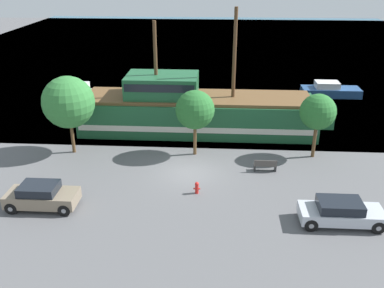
{
  "coord_description": "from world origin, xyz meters",
  "views": [
    {
      "loc": [
        1.83,
        -25.58,
        13.17
      ],
      "look_at": [
        0.1,
        2.0,
        1.2
      ],
      "focal_mm": 40.0,
      "sensor_mm": 36.0,
      "label": 1
    }
  ],
  "objects_px": {
    "moored_boat_outer": "(330,90)",
    "bench_promenade_east": "(265,165)",
    "pirate_ship": "(195,110)",
    "parked_car_curb_front": "(42,196)",
    "moored_boat_dockside": "(80,93)",
    "parked_car_curb_mid": "(341,212)",
    "fire_hydrant": "(197,187)"
  },
  "relations": [
    {
      "from": "moored_boat_dockside",
      "to": "parked_car_curb_mid",
      "type": "relative_size",
      "value": 1.37
    },
    {
      "from": "moored_boat_outer",
      "to": "parked_car_curb_mid",
      "type": "bearing_deg",
      "value": -101.66
    },
    {
      "from": "moored_boat_dockside",
      "to": "bench_promenade_east",
      "type": "relative_size",
      "value": 4.03
    },
    {
      "from": "parked_car_curb_front",
      "to": "parked_car_curb_mid",
      "type": "height_order",
      "value": "parked_car_curb_front"
    },
    {
      "from": "moored_boat_dockside",
      "to": "fire_hydrant",
      "type": "xyz_separation_m",
      "value": [
        13.02,
        -18.79,
        -0.17
      ]
    },
    {
      "from": "pirate_ship",
      "to": "parked_car_curb_mid",
      "type": "bearing_deg",
      "value": -56.95
    },
    {
      "from": "pirate_ship",
      "to": "parked_car_curb_front",
      "type": "xyz_separation_m",
      "value": [
        -8.09,
        -12.54,
        -1.05
      ]
    },
    {
      "from": "moored_boat_outer",
      "to": "parked_car_curb_mid",
      "type": "xyz_separation_m",
      "value": [
        -4.95,
        -23.96,
        0.13
      ]
    },
    {
      "from": "bench_promenade_east",
      "to": "moored_boat_dockside",
      "type": "bearing_deg",
      "value": 138.34
    },
    {
      "from": "parked_car_curb_front",
      "to": "fire_hydrant",
      "type": "relative_size",
      "value": 5.25
    },
    {
      "from": "pirate_ship",
      "to": "moored_boat_outer",
      "type": "xyz_separation_m",
      "value": [
        13.51,
        10.79,
        -1.21
      ]
    },
    {
      "from": "parked_car_curb_mid",
      "to": "fire_hydrant",
      "type": "relative_size",
      "value": 5.8
    },
    {
      "from": "fire_hydrant",
      "to": "pirate_ship",
      "type": "bearing_deg",
      "value": 93.81
    },
    {
      "from": "bench_promenade_east",
      "to": "pirate_ship",
      "type": "bearing_deg",
      "value": 125.73
    },
    {
      "from": "moored_boat_dockside",
      "to": "fire_hydrant",
      "type": "distance_m",
      "value": 22.86
    },
    {
      "from": "parked_car_curb_front",
      "to": "pirate_ship",
      "type": "bearing_deg",
      "value": 57.17
    },
    {
      "from": "pirate_ship",
      "to": "bench_promenade_east",
      "type": "xyz_separation_m",
      "value": [
        5.13,
        -7.13,
        -1.35
      ]
    },
    {
      "from": "pirate_ship",
      "to": "moored_boat_dockside",
      "type": "bearing_deg",
      "value": 145.72
    },
    {
      "from": "fire_hydrant",
      "to": "bench_promenade_east",
      "type": "relative_size",
      "value": 0.51
    },
    {
      "from": "moored_boat_dockside",
      "to": "parked_car_curb_front",
      "type": "relative_size",
      "value": 1.51
    },
    {
      "from": "moored_boat_outer",
      "to": "bench_promenade_east",
      "type": "height_order",
      "value": "moored_boat_outer"
    },
    {
      "from": "moored_boat_outer",
      "to": "bench_promenade_east",
      "type": "distance_m",
      "value": 19.78
    },
    {
      "from": "moored_boat_dockside",
      "to": "parked_car_curb_mid",
      "type": "distance_m",
      "value": 30.03
    },
    {
      "from": "pirate_ship",
      "to": "fire_hydrant",
      "type": "height_order",
      "value": "pirate_ship"
    },
    {
      "from": "parked_car_curb_mid",
      "to": "moored_boat_dockside",
      "type": "bearing_deg",
      "value": 134.09
    },
    {
      "from": "pirate_ship",
      "to": "moored_boat_outer",
      "type": "bearing_deg",
      "value": 38.61
    },
    {
      "from": "parked_car_curb_mid",
      "to": "bench_promenade_east",
      "type": "bearing_deg",
      "value": 119.66
    },
    {
      "from": "pirate_ship",
      "to": "moored_boat_dockside",
      "type": "distance_m",
      "value": 14.97
    },
    {
      "from": "moored_boat_outer",
      "to": "fire_hydrant",
      "type": "xyz_separation_m",
      "value": [
        -12.82,
        -21.17,
        -0.17
      ]
    },
    {
      "from": "pirate_ship",
      "to": "parked_car_curb_front",
      "type": "bearing_deg",
      "value": -122.83
    },
    {
      "from": "moored_boat_outer",
      "to": "fire_hydrant",
      "type": "bearing_deg",
      "value": -121.2
    },
    {
      "from": "moored_boat_outer",
      "to": "moored_boat_dockside",
      "type": "bearing_deg",
      "value": -174.73
    }
  ]
}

